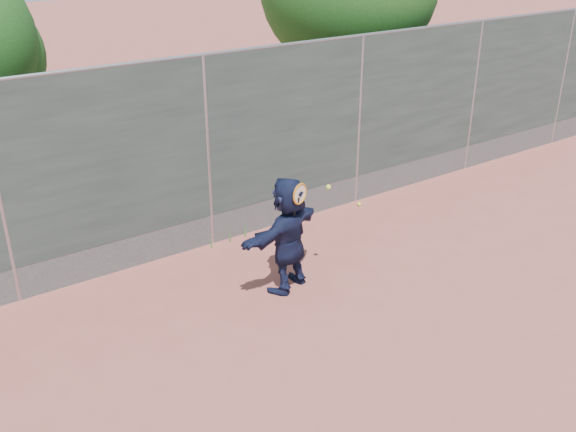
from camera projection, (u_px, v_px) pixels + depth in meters
ground at (353, 351)px, 7.74m from camera, size 80.00×80.00×0.00m
player at (288, 234)px, 8.76m from camera, size 1.61×0.96×1.66m
ball_ground at (359, 204)px, 11.67m from camera, size 0.07×0.07×0.07m
fence at (208, 150)px, 9.68m from camera, size 20.00×0.06×3.03m
swing_action at (303, 194)px, 8.41m from camera, size 0.71×0.17×0.51m
weed_clump at (232, 233)px, 10.35m from camera, size 0.68×0.07×0.30m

